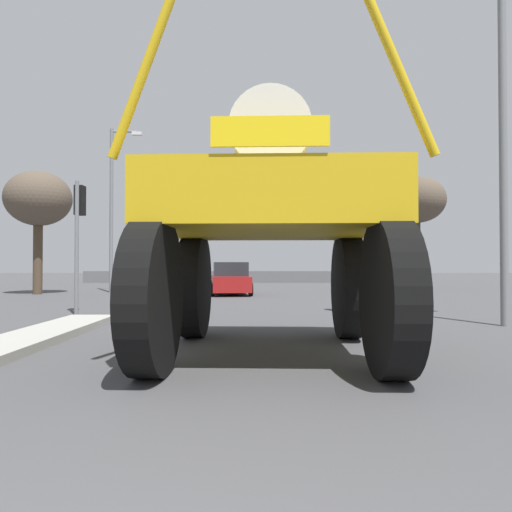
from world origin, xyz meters
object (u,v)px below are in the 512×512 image
(streetlight_far_left, at_px, (112,202))
(traffic_signal_near_left, at_px, (78,218))
(traffic_signal_far_left, at_px, (175,243))
(bare_tree_left, at_px, (37,200))
(traffic_signal_near_right, at_px, (360,231))
(bare_tree_right, at_px, (417,200))
(streetlight_near_right, at_px, (506,139))
(oversize_sprayer, at_px, (269,223))
(sedan_ahead, at_px, (229,279))

(streetlight_far_left, bearing_deg, traffic_signal_near_left, -77.93)
(traffic_signal_far_left, height_order, bare_tree_left, bare_tree_left)
(streetlight_far_left, bearing_deg, bare_tree_left, -155.36)
(traffic_signal_near_left, height_order, streetlight_far_left, streetlight_far_left)
(traffic_signal_near_right, relative_size, bare_tree_left, 0.56)
(traffic_signal_near_right, bearing_deg, bare_tree_right, 65.32)
(bare_tree_right, bearing_deg, streetlight_far_left, -166.25)
(bare_tree_left, bearing_deg, streetlight_near_right, -35.20)
(oversize_sprayer, bearing_deg, sedan_ahead, 7.67)
(sedan_ahead, height_order, traffic_signal_near_left, traffic_signal_near_left)
(oversize_sprayer, xyz_separation_m, traffic_signal_near_right, (2.76, 5.74, 0.30))
(oversize_sprayer, bearing_deg, bare_tree_right, -23.01)
(traffic_signal_near_left, height_order, traffic_signal_near_right, traffic_signal_near_left)
(streetlight_far_left, distance_m, bare_tree_left, 3.46)
(bare_tree_left, bearing_deg, traffic_signal_near_left, -59.10)
(sedan_ahead, relative_size, traffic_signal_near_left, 1.14)
(traffic_signal_near_left, xyz_separation_m, traffic_signal_near_right, (8.00, 0.01, -0.36))
(streetlight_far_left, xyz_separation_m, bare_tree_left, (-3.14, -1.44, -0.09))
(bare_tree_right, bearing_deg, sedan_ahead, -152.65)
(streetlight_near_right, bearing_deg, bare_tree_right, 77.20)
(streetlight_near_right, relative_size, bare_tree_left, 1.33)
(bare_tree_right, bearing_deg, traffic_signal_near_left, -135.26)
(traffic_signal_near_right, relative_size, traffic_signal_far_left, 0.82)
(sedan_ahead, xyz_separation_m, traffic_signal_far_left, (-4.20, 9.79, 2.20))
(bare_tree_left, height_order, bare_tree_right, bare_tree_right)
(traffic_signal_far_left, bearing_deg, traffic_signal_near_left, -88.72)
(traffic_signal_far_left, bearing_deg, bare_tree_right, -15.37)
(oversize_sprayer, relative_size, traffic_signal_near_left, 1.41)
(oversize_sprayer, height_order, traffic_signal_near_right, oversize_sprayer)
(bare_tree_right, bearing_deg, oversize_sprayer, -114.97)
(sedan_ahead, height_order, bare_tree_left, bare_tree_left)
(streetlight_near_right, distance_m, streetlight_far_left, 18.32)
(traffic_signal_far_left, distance_m, streetlight_near_right, 23.99)
(sedan_ahead, height_order, traffic_signal_near_right, traffic_signal_near_right)
(traffic_signal_near_left, relative_size, traffic_signal_far_left, 0.94)
(traffic_signal_near_right, xyz_separation_m, streetlight_near_right, (2.82, -2.46, 1.93))
(streetlight_far_left, relative_size, bare_tree_left, 1.42)
(traffic_signal_near_right, distance_m, streetlight_far_left, 14.75)
(bare_tree_left, bearing_deg, traffic_signal_near_right, -33.84)
(traffic_signal_near_right, bearing_deg, traffic_signal_near_left, -179.94)
(traffic_signal_near_right, relative_size, streetlight_near_right, 0.42)
(traffic_signal_near_left, relative_size, bare_tree_left, 0.64)
(streetlight_near_right, xyz_separation_m, bare_tree_left, (-16.19, 11.42, 0.18))
(streetlight_near_right, relative_size, bare_tree_right, 1.17)
(oversize_sprayer, relative_size, streetlight_near_right, 0.68)
(oversize_sprayer, relative_size, streetlight_far_left, 0.64)
(oversize_sprayer, height_order, bare_tree_left, bare_tree_left)
(traffic_signal_near_right, bearing_deg, streetlight_near_right, -41.09)
(oversize_sprayer, distance_m, streetlight_near_right, 6.85)
(sedan_ahead, xyz_separation_m, traffic_signal_near_left, (-3.78, -8.91, 2.02))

